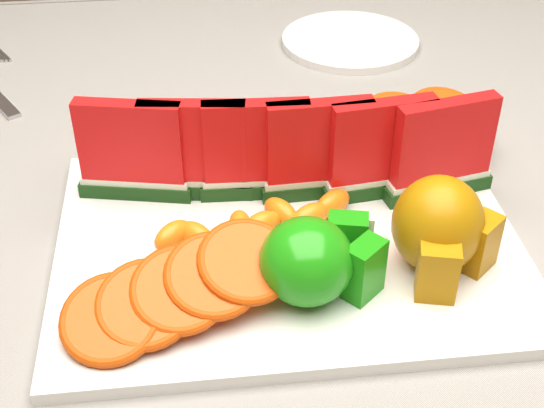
% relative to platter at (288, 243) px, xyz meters
% --- Properties ---
extents(table, '(1.40, 0.90, 0.75)m').
position_rel_platter_xyz_m(table, '(-0.06, 0.09, -0.11)').
color(table, '#462E1B').
rests_on(table, ground).
extents(tablecloth, '(1.53, 1.03, 0.20)m').
position_rel_platter_xyz_m(tablecloth, '(-0.06, 0.09, -0.05)').
color(tablecloth, slate).
rests_on(tablecloth, table).
extents(platter, '(0.40, 0.30, 0.01)m').
position_rel_platter_xyz_m(platter, '(0.00, 0.00, 0.00)').
color(platter, silver).
rests_on(platter, tablecloth).
extents(apple_cluster, '(0.11, 0.09, 0.07)m').
position_rel_platter_xyz_m(apple_cluster, '(0.01, -0.07, 0.04)').
color(apple_cluster, '#2E770C').
rests_on(apple_cluster, platter).
extents(pear_cluster, '(0.09, 0.09, 0.08)m').
position_rel_platter_xyz_m(pear_cluster, '(0.12, -0.05, 0.04)').
color(pear_cluster, '#B27503').
rests_on(pear_cluster, platter).
extents(side_plate, '(0.18, 0.18, 0.01)m').
position_rel_platter_xyz_m(side_plate, '(0.14, 0.41, -0.00)').
color(side_plate, silver).
rests_on(side_plate, tablecloth).
extents(watermelon_row, '(0.39, 0.07, 0.10)m').
position_rel_platter_xyz_m(watermelon_row, '(0.01, 0.06, 0.05)').
color(watermelon_row, '#0F3E0A').
rests_on(watermelon_row, platter).
extents(orange_fan_front, '(0.20, 0.12, 0.05)m').
position_rel_platter_xyz_m(orange_fan_front, '(-0.09, -0.08, 0.03)').
color(orange_fan_front, '#F53B18').
rests_on(orange_fan_front, platter).
extents(orange_fan_back, '(0.39, 0.12, 0.05)m').
position_rel_platter_xyz_m(orange_fan_back, '(0.04, 0.13, 0.03)').
color(orange_fan_back, '#F53B18').
rests_on(orange_fan_back, platter).
extents(tangerine_segments, '(0.19, 0.07, 0.02)m').
position_rel_platter_xyz_m(tangerine_segments, '(-0.03, 0.01, 0.02)').
color(tangerine_segments, '#FF6013').
rests_on(tangerine_segments, platter).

